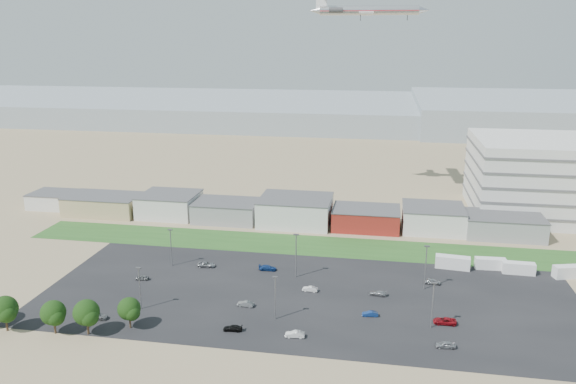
% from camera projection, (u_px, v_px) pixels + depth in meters
% --- Properties ---
extents(ground, '(700.00, 700.00, 0.00)m').
position_uv_depth(ground, '(267.00, 339.00, 108.14)').
color(ground, '#877756').
rests_on(ground, ground).
extents(parking_lot, '(120.00, 50.00, 0.01)m').
position_uv_depth(parking_lot, '(307.00, 296.00, 126.31)').
color(parking_lot, black).
rests_on(parking_lot, ground).
extents(grass_strip, '(160.00, 16.00, 0.02)m').
position_uv_depth(grass_strip, '(306.00, 245.00, 157.56)').
color(grass_strip, '#26531F').
rests_on(grass_strip, ground).
extents(hills_backdrop, '(700.00, 200.00, 9.00)m').
position_uv_depth(hills_backdrop, '(414.00, 114.00, 399.67)').
color(hills_backdrop, gray).
rests_on(hills_backdrop, ground).
extents(building_row, '(170.00, 20.00, 8.00)m').
position_uv_depth(building_row, '(261.00, 209.00, 177.40)').
color(building_row, silver).
rests_on(building_row, ground).
extents(box_trailer_a, '(8.69, 3.57, 3.17)m').
position_uv_depth(box_trailer_a, '(453.00, 262.00, 141.15)').
color(box_trailer_a, silver).
rests_on(box_trailer_a, ground).
extents(box_trailer_b, '(7.58, 2.63, 2.81)m').
position_uv_depth(box_trailer_b, '(490.00, 263.00, 140.88)').
color(box_trailer_b, silver).
rests_on(box_trailer_b, ground).
extents(box_trailer_c, '(7.72, 2.62, 2.87)m').
position_uv_depth(box_trailer_c, '(519.00, 268.00, 137.96)').
color(box_trailer_c, silver).
rests_on(box_trailer_c, ground).
extents(box_trailer_d, '(8.39, 4.54, 3.00)m').
position_uv_depth(box_trailer_d, '(570.00, 272.00, 135.67)').
color(box_trailer_d, silver).
rests_on(box_trailer_d, ground).
extents(tree_left, '(5.53, 5.53, 8.29)m').
position_uv_depth(tree_left, '(5.00, 312.00, 110.11)').
color(tree_left, black).
rests_on(tree_left, ground).
extents(tree_mid, '(5.21, 5.21, 7.81)m').
position_uv_depth(tree_mid, '(53.00, 315.00, 109.16)').
color(tree_mid, black).
rests_on(tree_mid, ground).
extents(tree_right, '(5.44, 5.44, 8.17)m').
position_uv_depth(tree_right, '(87.00, 315.00, 108.83)').
color(tree_right, black).
rests_on(tree_right, ground).
extents(tree_near, '(4.88, 4.88, 7.32)m').
position_uv_depth(tree_near, '(129.00, 311.00, 111.37)').
color(tree_near, black).
rests_on(tree_near, ground).
extents(lightpole_front_l, '(1.12, 0.47, 9.50)m').
position_uv_depth(lightpole_front_l, '(140.00, 288.00, 118.97)').
color(lightpole_front_l, slate).
rests_on(lightpole_front_l, ground).
extents(lightpole_front_m, '(1.11, 0.46, 9.46)m').
position_uv_depth(lightpole_front_m, '(275.00, 298.00, 114.62)').
color(lightpole_front_m, slate).
rests_on(lightpole_front_m, ground).
extents(lightpole_front_r, '(1.15, 0.48, 9.82)m').
position_uv_depth(lightpole_front_r, '(433.00, 305.00, 111.06)').
color(lightpole_front_r, slate).
rests_on(lightpole_front_r, ground).
extents(lightpole_back_l, '(1.15, 0.48, 9.76)m').
position_uv_depth(lightpole_back_l, '(171.00, 248.00, 141.93)').
color(lightpole_back_l, slate).
rests_on(lightpole_back_l, ground).
extents(lightpole_back_m, '(1.29, 0.54, 10.99)m').
position_uv_depth(lightpole_back_m, '(296.00, 256.00, 134.97)').
color(lightpole_back_m, slate).
rests_on(lightpole_back_m, ground).
extents(lightpole_back_r, '(1.25, 0.52, 10.60)m').
position_uv_depth(lightpole_back_r, '(426.00, 268.00, 128.45)').
color(lightpole_back_r, slate).
rests_on(lightpole_back_r, ground).
extents(airliner, '(42.08, 29.70, 12.06)m').
position_uv_depth(airliner, '(369.00, 10.00, 190.82)').
color(airliner, silver).
extents(parked_car_0, '(4.68, 2.20, 1.29)m').
position_uv_depth(parked_car_0, '(445.00, 321.00, 113.66)').
color(parked_car_0, maroon).
rests_on(parked_car_0, ground).
extents(parked_car_1, '(3.42, 1.50, 1.09)m').
position_uv_depth(parked_car_1, '(370.00, 314.00, 116.87)').
color(parked_car_1, navy).
rests_on(parked_car_1, ground).
extents(parked_car_2, '(3.82, 1.72, 1.27)m').
position_uv_depth(parked_car_2, '(445.00, 345.00, 104.87)').
color(parked_car_2, '#A5A5AA').
rests_on(parked_car_2, ground).
extents(parked_car_3, '(3.91, 1.76, 1.11)m').
position_uv_depth(parked_car_3, '(233.00, 328.00, 111.03)').
color(parked_car_3, black).
rests_on(parked_car_3, ground).
extents(parked_car_4, '(3.76, 1.61, 1.21)m').
position_uv_depth(parked_car_4, '(246.00, 304.00, 121.19)').
color(parked_car_4, '#595B5E').
rests_on(parked_car_4, ground).
extents(parked_car_5, '(3.33, 1.60, 1.10)m').
position_uv_depth(parked_car_5, '(142.00, 278.00, 134.56)').
color(parked_car_5, '#595B5E').
rests_on(parked_car_5, ground).
extents(parked_car_6, '(4.51, 2.00, 1.29)m').
position_uv_depth(parked_car_6, '(268.00, 268.00, 140.15)').
color(parked_car_6, navy).
rests_on(parked_car_6, ground).
extents(parked_car_7, '(3.64, 1.53, 1.17)m').
position_uv_depth(parked_car_7, '(310.00, 289.00, 128.45)').
color(parked_car_7, silver).
rests_on(parked_car_7, ground).
extents(parked_car_8, '(3.89, 1.66, 1.31)m').
position_uv_depth(parked_car_8, '(432.00, 281.00, 132.22)').
color(parked_car_8, '#A5A5AA').
rests_on(parked_car_8, ground).
extents(parked_car_9, '(4.64, 2.43, 1.25)m').
position_uv_depth(parked_car_9, '(206.00, 264.00, 142.28)').
color(parked_car_9, '#A5A5AA').
rests_on(parked_car_9, ground).
extents(parked_car_10, '(4.53, 2.10, 1.28)m').
position_uv_depth(parked_car_10, '(97.00, 316.00, 115.68)').
color(parked_car_10, '#595B5E').
rests_on(parked_car_10, ground).
extents(parked_car_12, '(3.99, 2.02, 1.11)m').
position_uv_depth(parked_car_12, '(378.00, 293.00, 126.36)').
color(parked_car_12, '#A5A5AA').
rests_on(parked_car_12, ground).
extents(parked_car_13, '(3.90, 1.62, 1.25)m').
position_uv_depth(parked_car_13, '(295.00, 334.00, 108.59)').
color(parked_car_13, silver).
rests_on(parked_car_13, ground).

